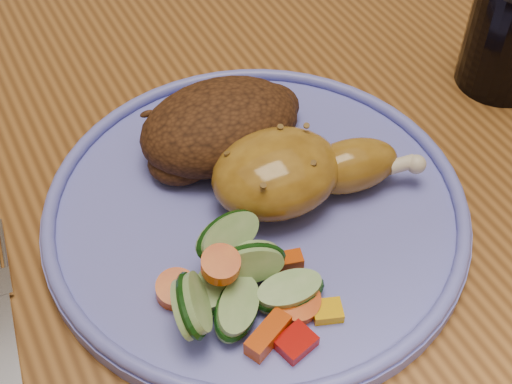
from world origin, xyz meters
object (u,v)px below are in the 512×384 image
at_px(dining_table, 290,164).
at_px(drinking_glass, 512,34).
at_px(fork, 5,340).
at_px(plate, 256,211).

distance_m(dining_table, drinking_glass, 0.22).
distance_m(fork, drinking_glass, 0.45).
bearing_deg(dining_table, plate, -130.85).
xyz_separation_m(plate, fork, (-0.19, -0.02, -0.00)).
bearing_deg(drinking_glass, dining_table, 159.01).
distance_m(plate, fork, 0.19).
bearing_deg(fork, drinking_glass, 7.60).
bearing_deg(fork, dining_table, 24.02).
bearing_deg(fork, plate, 5.78).
bearing_deg(dining_table, drinking_glass, -20.99).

